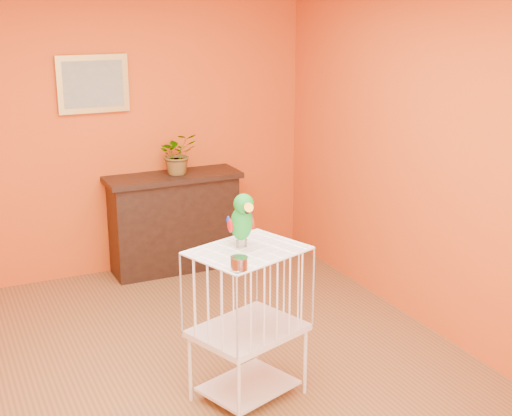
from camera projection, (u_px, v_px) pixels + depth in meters
ground at (186, 384)px, 4.73m from camera, size 4.50×4.50×0.00m
room_shell at (179, 151)px, 4.28m from camera, size 4.50×4.50×4.50m
console_cabinet at (174, 222)px, 6.62m from camera, size 1.24×0.44×0.92m
potted_plant at (180, 159)px, 6.43m from camera, size 0.35×0.38×0.30m
framed_picture at (93, 84)px, 6.16m from camera, size 0.62×0.04×0.50m
birdcage at (248, 323)px, 4.44m from camera, size 0.78×0.69×1.00m
feed_cup at (239, 263)px, 3.97m from camera, size 0.10×0.10×0.07m
parrot at (242, 219)px, 4.30m from camera, size 0.17×0.31×0.35m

